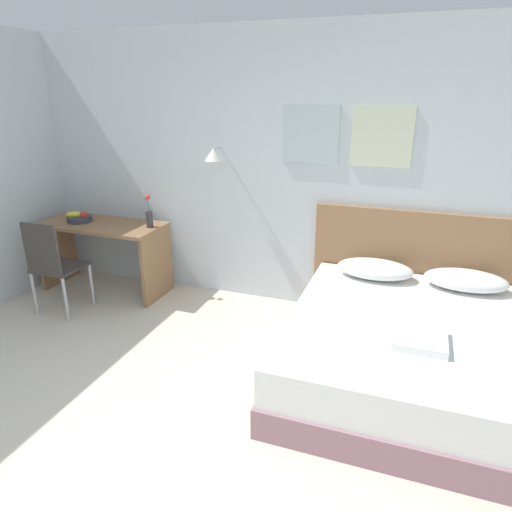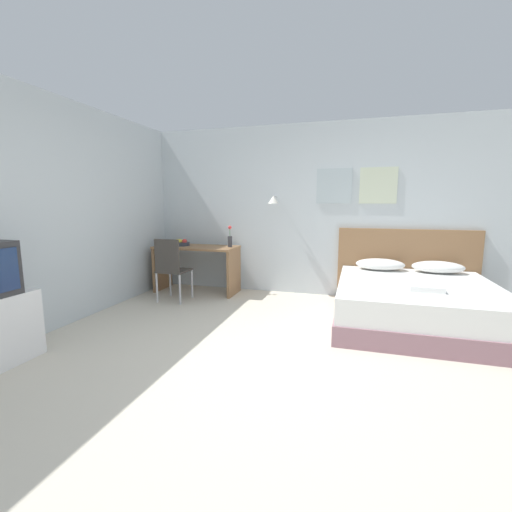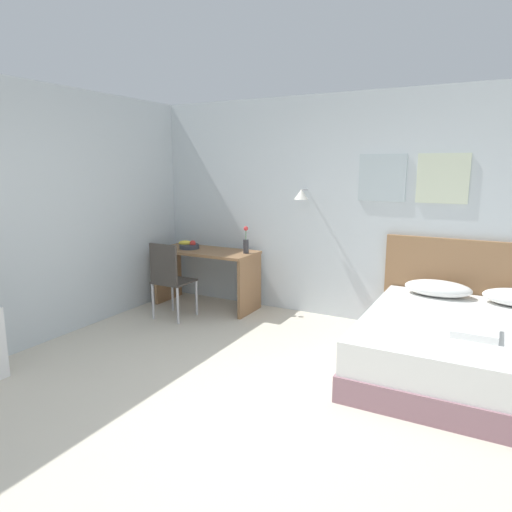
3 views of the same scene
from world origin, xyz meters
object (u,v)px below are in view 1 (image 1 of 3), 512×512
(desk, at_px, (103,243))
(fruit_bowl, at_px, (79,218))
(folded_towel_near_foot, at_px, (420,339))
(desk_chair, at_px, (51,262))
(pillow_left, at_px, (375,269))
(bed, at_px, (411,352))
(flower_vase, at_px, (149,215))
(headboard, at_px, (419,269))
(pillow_right, at_px, (466,280))

(desk, distance_m, fruit_bowl, 0.37)
(folded_towel_near_foot, distance_m, desk_chair, 3.34)
(fruit_bowl, bearing_deg, desk_chair, -75.37)
(pillow_left, xyz_separation_m, fruit_bowl, (-3.09, -0.11, 0.21))
(bed, bearing_deg, desk_chair, 179.97)
(bed, xyz_separation_m, flower_vase, (-2.63, 0.71, 0.63))
(headboard, distance_m, desk_chair, 3.44)
(folded_towel_near_foot, relative_size, desk_chair, 0.38)
(flower_vase, bearing_deg, desk, -174.75)
(headboard, height_order, folded_towel_near_foot, headboard)
(fruit_bowl, distance_m, flower_vase, 0.83)
(headboard, height_order, desk_chair, headboard)
(bed, xyz_separation_m, desk, (-3.20, 0.66, 0.29))
(pillow_left, distance_m, desk, 2.83)
(headboard, xyz_separation_m, desk, (-3.20, -0.35, 0.00))
(desk, xyz_separation_m, fruit_bowl, (-0.26, -0.02, 0.26))
(bed, xyz_separation_m, fruit_bowl, (-3.46, 0.64, 0.55))
(desk, bearing_deg, flower_vase, 5.25)
(pillow_right, height_order, folded_towel_near_foot, pillow_right)
(fruit_bowl, relative_size, flower_vase, 0.82)
(headboard, distance_m, flower_vase, 2.67)
(desk_chair, distance_m, fruit_bowl, 0.71)
(pillow_left, relative_size, desk, 0.50)
(headboard, relative_size, folded_towel_near_foot, 5.41)
(folded_towel_near_foot, bearing_deg, desk, 163.57)
(desk_chair, bearing_deg, pillow_right, 11.53)
(folded_towel_near_foot, bearing_deg, flower_vase, 159.36)
(bed, height_order, desk, desk)
(headboard, relative_size, desk, 1.46)
(bed, height_order, pillow_left, pillow_left)
(pillow_left, relative_size, folded_towel_near_foot, 1.85)
(pillow_left, height_order, desk, desk)
(pillow_left, relative_size, flower_vase, 1.95)
(bed, distance_m, desk, 3.28)
(pillow_right, relative_size, fruit_bowl, 2.38)
(headboard, bearing_deg, desk_chair, -162.95)
(headboard, height_order, flower_vase, flower_vase)
(bed, height_order, flower_vase, flower_vase)
(bed, relative_size, desk, 1.48)
(desk_chair, distance_m, flower_vase, 1.02)
(pillow_right, bearing_deg, desk_chair, -168.47)
(folded_towel_near_foot, distance_m, flower_vase, 2.87)
(folded_towel_near_foot, relative_size, flower_vase, 1.05)
(headboard, relative_size, desk_chair, 2.06)
(pillow_left, distance_m, flower_vase, 2.28)
(bed, distance_m, headboard, 1.05)
(pillow_right, relative_size, folded_towel_near_foot, 1.85)
(desk_chair, relative_size, fruit_bowl, 3.38)
(headboard, distance_m, fruit_bowl, 3.49)
(pillow_left, relative_size, desk_chair, 0.71)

